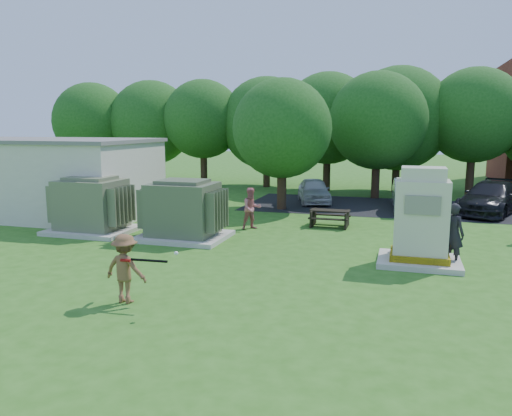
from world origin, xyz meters
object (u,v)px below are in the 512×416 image
(person_by_generator, at_px, (453,234))
(car_white, at_px, (314,190))
(car_silver_a, at_px, (411,194))
(transformer_right, at_px, (183,211))
(picnic_table, at_px, (330,216))
(batter, at_px, (125,268))
(generator_cabinet, at_px, (421,222))
(person_at_picnic, at_px, (252,209))
(transformer_left, at_px, (92,206))
(car_dark, at_px, (491,198))

(person_by_generator, bearing_deg, car_white, -21.88)
(person_by_generator, xyz_separation_m, car_silver_a, (-1.11, 9.29, -0.13))
(transformer_right, xyz_separation_m, car_silver_a, (7.64, 8.53, -0.21))
(picnic_table, bearing_deg, transformer_right, -142.15)
(picnic_table, xyz_separation_m, batter, (-3.12, -9.78, 0.37))
(transformer_right, relative_size, person_by_generator, 1.69)
(generator_cabinet, bearing_deg, person_at_picnic, 151.74)
(generator_cabinet, xyz_separation_m, batter, (-6.37, -5.19, -0.43))
(transformer_right, height_order, car_silver_a, transformer_right)
(transformer_left, height_order, picnic_table, transformer_left)
(transformer_right, distance_m, car_silver_a, 11.45)
(transformer_left, height_order, car_white, transformer_left)
(picnic_table, bearing_deg, person_by_generator, -46.28)
(generator_cabinet, bearing_deg, batter, -140.83)
(transformer_right, bearing_deg, car_dark, 37.73)
(picnic_table, xyz_separation_m, car_white, (-1.70, 5.87, 0.22))
(car_white, bearing_deg, car_silver_a, -27.50)
(car_dark, bearing_deg, generator_cabinet, -86.20)
(transformer_right, xyz_separation_m, person_at_picnic, (1.80, 2.22, -0.17))
(batter, relative_size, person_at_picnic, 0.98)
(picnic_table, bearing_deg, car_dark, 37.64)
(batter, bearing_deg, person_by_generator, -138.68)
(car_white, height_order, car_silver_a, car_silver_a)
(transformer_left, bearing_deg, person_at_picnic, 22.01)
(batter, distance_m, car_white, 15.72)
(transformer_right, distance_m, person_by_generator, 8.78)
(transformer_right, height_order, generator_cabinet, generator_cabinet)
(generator_cabinet, height_order, car_dark, generator_cabinet)
(car_dark, bearing_deg, transformer_right, -119.87)
(picnic_table, bearing_deg, person_at_picnic, -154.24)
(transformer_left, height_order, generator_cabinet, generator_cabinet)
(picnic_table, distance_m, batter, 10.27)
(picnic_table, bearing_deg, batter, -107.69)
(transformer_right, distance_m, person_at_picnic, 2.87)
(transformer_left, xyz_separation_m, person_by_generator, (12.44, -0.77, -0.08))
(transformer_left, xyz_separation_m, car_silver_a, (11.34, 8.53, -0.21))
(generator_cabinet, xyz_separation_m, person_at_picnic, (-6.04, 3.25, -0.42))
(picnic_table, relative_size, car_dark, 0.31)
(transformer_right, bearing_deg, car_white, 72.95)
(car_silver_a, relative_size, car_dark, 0.94)
(batter, bearing_deg, generator_cabinet, -136.34)
(transformer_left, relative_size, person_by_generator, 1.69)
(transformer_left, relative_size, transformer_right, 1.00)
(batter, bearing_deg, person_at_picnic, -87.73)
(transformer_right, height_order, car_white, transformer_right)
(transformer_left, bearing_deg, batter, -50.17)
(person_by_generator, distance_m, car_dark, 9.61)
(picnic_table, bearing_deg, generator_cabinet, -54.75)
(transformer_left, distance_m, picnic_table, 9.05)
(car_dark, bearing_deg, transformer_left, -127.49)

